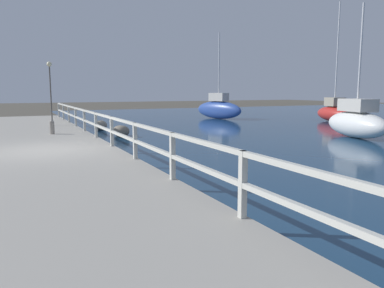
# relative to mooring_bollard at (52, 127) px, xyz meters

# --- Properties ---
(ground_plane) EXTENTS (120.00, 120.00, 0.00)m
(ground_plane) POSITION_rel_mooring_bollard_xyz_m (-0.64, -4.74, -0.56)
(ground_plane) COLOR #4C473D
(dock_walkway) EXTENTS (4.49, 36.00, 0.25)m
(dock_walkway) POSITION_rel_mooring_bollard_xyz_m (-0.64, -4.74, -0.44)
(dock_walkway) COLOR #9E998E
(dock_walkway) RESTS_ON ground
(railing) EXTENTS (0.10, 32.50, 1.01)m
(railing) POSITION_rel_mooring_bollard_xyz_m (1.50, -4.74, 0.37)
(railing) COLOR beige
(railing) RESTS_ON dock_walkway
(boulder_upstream) EXTENTS (0.72, 0.65, 0.54)m
(boulder_upstream) POSITION_rel_mooring_bollard_xyz_m (2.98, -0.45, -0.29)
(boulder_upstream) COLOR slate
(boulder_upstream) RESTS_ON ground
(boulder_near_dock) EXTENTS (0.71, 0.64, 0.53)m
(boulder_near_dock) POSITION_rel_mooring_bollard_xyz_m (2.77, 3.17, -0.30)
(boulder_near_dock) COLOR gray
(boulder_near_dock) RESTS_ON ground
(boulder_water_edge) EXTENTS (0.66, 0.60, 0.50)m
(boulder_water_edge) POSITION_rel_mooring_bollard_xyz_m (3.05, 0.16, -0.32)
(boulder_water_edge) COLOR slate
(boulder_water_edge) RESTS_ON ground
(mooring_bollard) EXTENTS (0.21, 0.21, 0.63)m
(mooring_bollard) POSITION_rel_mooring_bollard_xyz_m (0.00, 0.00, 0.00)
(mooring_bollard) COLOR gray
(mooring_bollard) RESTS_ON dock_walkway
(dock_lamp) EXTENTS (0.27, 0.27, 3.44)m
(dock_lamp) POSITION_rel_mooring_bollard_xyz_m (0.41, 4.49, 2.22)
(dock_lamp) COLOR #514C47
(dock_lamp) RESTS_ON dock_walkway
(sailboat_white) EXTENTS (2.21, 4.15, 5.94)m
(sailboat_white) POSITION_rel_mooring_bollard_xyz_m (12.62, -5.25, 0.17)
(sailboat_white) COLOR white
(sailboat_white) RESTS_ON water_surface
(sailboat_red) EXTENTS (2.14, 3.87, 8.06)m
(sailboat_red) POSITION_rel_mooring_bollard_xyz_m (18.72, 1.91, 0.11)
(sailboat_red) COLOR red
(sailboat_red) RESTS_ON water_surface
(sailboat_blue) EXTENTS (2.06, 4.82, 6.42)m
(sailboat_blue) POSITION_rel_mooring_bollard_xyz_m (12.71, 7.66, 0.23)
(sailboat_blue) COLOR #2D4C9E
(sailboat_blue) RESTS_ON water_surface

